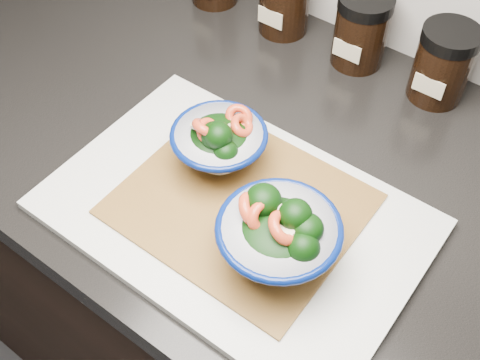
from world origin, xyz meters
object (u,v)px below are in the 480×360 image
Objects in this scene: cutting_board at (235,214)px; bowl_left at (219,143)px; bowl_right at (279,236)px; spice_jar_c at (361,30)px; spice_jar_d at (443,64)px.

cutting_board is 0.09m from bowl_left.
bowl_right reaches higher than cutting_board.
spice_jar_c is (-0.03, 0.35, 0.05)m from cutting_board.
bowl_right is at bearing -73.68° from spice_jar_c.
cutting_board is 0.37m from spice_jar_d.
spice_jar_c reaches higher than cutting_board.
bowl_right is (0.08, -0.03, 0.05)m from cutting_board.
bowl_left is at bearing -117.56° from spice_jar_d.
spice_jar_d reaches higher than bowl_right.
spice_jar_d reaches higher than bowl_left.
cutting_board is 0.10m from bowl_right.
bowl_left is 0.16m from bowl_right.
cutting_board is 3.23× the size of bowl_right.
spice_jar_c is (-0.11, 0.38, -0.00)m from bowl_right.
bowl_right is 0.38m from spice_jar_d.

